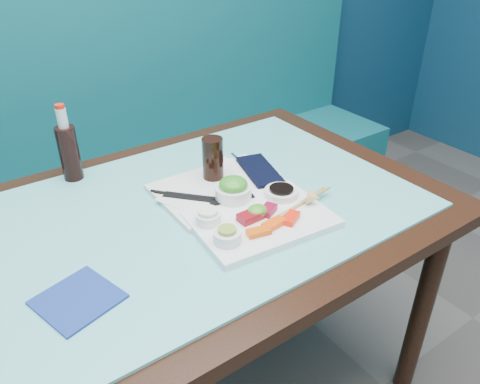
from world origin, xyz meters
TOP-DOWN VIEW (x-y plane):
  - booth_bench at (0.00, 2.29)m, footprint 3.00×0.56m
  - dining_table at (0.00, 1.45)m, footprint 1.40×0.90m
  - glass_top at (0.00, 1.45)m, footprint 1.22×0.76m
  - sashimi_plate at (0.14, 1.29)m, footprint 0.36×0.27m
  - salmon_left at (0.09, 1.24)m, footprint 0.06×0.04m
  - salmon_mid at (0.14, 1.24)m, footprint 0.06×0.04m
  - salmon_right at (0.19, 1.24)m, footprint 0.06×0.05m
  - tuna_left at (0.11, 1.30)m, footprint 0.06×0.04m
  - tuna_right at (0.16, 1.30)m, footprint 0.06×0.05m
  - seaweed_garnish at (0.13, 1.30)m, footprint 0.06×0.05m
  - ramekin_wasabi at (0.01, 1.26)m, footprint 0.08×0.08m
  - wasabi_fill at (0.01, 1.26)m, footprint 0.05×0.05m
  - ramekin_ginger at (0.02, 1.35)m, footprint 0.07×0.07m
  - ginger_fill at (0.02, 1.35)m, footprint 0.06×0.06m
  - soy_dish at (0.24, 1.34)m, footprint 0.12×0.12m
  - soy_fill at (0.24, 1.34)m, footprint 0.08×0.08m
  - lemon_wedge at (0.28, 1.26)m, footprint 0.05×0.05m
  - chopstick_sleeve at (0.12, 1.40)m, footprint 0.12×0.05m
  - wooden_chopstick_a at (0.25, 1.28)m, footprint 0.23×0.06m
  - wooden_chopstick_b at (0.26, 1.28)m, footprint 0.23×0.04m
  - serving_tray at (0.14, 1.48)m, footprint 0.35×0.26m
  - paper_placemat at (0.14, 1.48)m, footprint 0.37×0.32m
  - seaweed_bowl at (0.13, 1.41)m, footprint 0.12×0.12m
  - seaweed_salad at (0.13, 1.41)m, footprint 0.09×0.09m
  - cola_glass at (0.15, 1.54)m, footprint 0.08×0.08m
  - navy_pouch at (0.28, 1.48)m, footprint 0.13×0.20m
  - fork at (0.27, 1.59)m, footprint 0.02×0.08m
  - black_chopstick_a at (0.04, 1.47)m, footprint 0.14×0.18m
  - black_chopstick_b at (0.05, 1.47)m, footprint 0.17×0.20m
  - tray_sleeve at (0.05, 1.47)m, footprint 0.13×0.14m
  - cola_bottle_body at (-0.17, 1.79)m, footprint 0.06×0.06m
  - cola_bottle_neck at (-0.17, 1.79)m, footprint 0.03×0.03m
  - cola_bottle_cap at (-0.17, 1.79)m, footprint 0.03×0.03m
  - blue_napkin at (-0.33, 1.29)m, footprint 0.18×0.18m

SIDE VIEW (x-z plane):
  - booth_bench at x=0.00m, z-range -0.21..0.96m
  - dining_table at x=0.00m, z-range 0.29..1.04m
  - glass_top at x=0.00m, z-range 0.75..0.76m
  - blue_napkin at x=-0.33m, z-range 0.76..0.76m
  - serving_tray at x=0.14m, z-range 0.76..0.77m
  - sashimi_plate at x=0.14m, z-range 0.76..0.78m
  - paper_placemat at x=0.14m, z-range 0.77..0.77m
  - tray_sleeve at x=0.05m, z-range 0.77..0.78m
  - black_chopstick_a at x=0.04m, z-range 0.77..0.78m
  - black_chopstick_b at x=0.05m, z-range 0.77..0.78m
  - fork at x=0.27m, z-range 0.77..0.78m
  - chopstick_sleeve at x=0.12m, z-range 0.78..0.78m
  - navy_pouch at x=0.28m, z-range 0.77..0.79m
  - wooden_chopstick_a at x=0.25m, z-range 0.78..0.78m
  - wooden_chopstick_b at x=0.26m, z-range 0.78..0.78m
  - salmon_left at x=0.09m, z-range 0.78..0.79m
  - salmon_right at x=0.19m, z-range 0.78..0.79m
  - salmon_mid at x=0.14m, z-range 0.78..0.79m
  - tuna_right at x=0.16m, z-range 0.78..0.79m
  - soy_dish at x=0.24m, z-range 0.78..0.79m
  - tuna_left at x=0.11m, z-range 0.78..0.79m
  - ramekin_ginger at x=0.02m, z-range 0.78..0.80m
  - ramekin_wasabi at x=0.01m, z-range 0.78..0.80m
  - seaweed_garnish at x=0.13m, z-range 0.78..0.80m
  - seaweed_bowl at x=0.13m, z-range 0.77..0.81m
  - lemon_wedge at x=0.28m, z-range 0.78..0.82m
  - soy_fill at x=0.24m, z-range 0.79..0.80m
  - ginger_fill at x=0.02m, z-range 0.80..0.81m
  - wasabi_fill at x=0.01m, z-range 0.80..0.81m
  - seaweed_salad at x=0.13m, z-range 0.80..0.84m
  - cola_glass at x=0.15m, z-range 0.77..0.89m
  - cola_bottle_body at x=-0.17m, z-range 0.76..0.92m
  - cola_bottle_neck at x=-0.17m, z-range 0.92..0.97m
  - cola_bottle_cap at x=-0.17m, z-range 0.97..0.98m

